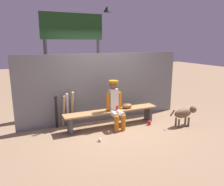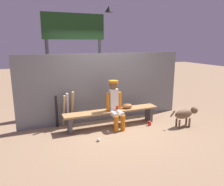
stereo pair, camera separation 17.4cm
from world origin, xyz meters
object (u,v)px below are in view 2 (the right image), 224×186
dugout_bench (112,113)px  bat_aluminum_silver (68,110)px  cup_on_ground (150,123)px  scoreboard (77,39)px  bat_aluminum_black (57,112)px  dog (185,114)px  bat_wood_tan (72,108)px  player_seated (115,103)px  baseball (99,140)px  cup_on_bench (117,108)px  bat_wood_natural (64,111)px  baseball_glove (127,106)px

dugout_bench → bat_aluminum_silver: bat_aluminum_silver is taller
cup_on_ground → scoreboard: scoreboard is taller
bat_aluminum_black → dog: bat_aluminum_black is taller
bat_wood_tan → cup_on_ground: size_ratio=8.50×
player_seated → baseball: size_ratio=16.24×
player_seated → cup_on_bench: 0.18m
bat_wood_natural → bat_aluminum_black: size_ratio=0.95×
dugout_bench → bat_wood_tan: bearing=155.0°
bat_wood_natural → cup_on_bench: (1.26, -0.50, 0.07)m
cup_on_bench → scoreboard: (-0.61, 1.61, 1.73)m
player_seated → dog: size_ratio=1.43×
bat_aluminum_silver → scoreboard: 2.18m
dugout_bench → cup_on_ground: (0.93, -0.34, -0.29)m
bat_wood_natural → scoreboard: bearing=59.5°
cup_on_ground → bat_aluminum_silver: bearing=159.4°
bat_aluminum_silver → cup_on_ground: bat_aluminum_silver is taller
scoreboard → dog: 3.71m
dog → cup_on_bench: bearing=157.2°
bat_aluminum_silver → bat_wood_natural: (-0.09, 0.05, -0.03)m
player_seated → bat_wood_tan: 1.13m
bat_aluminum_silver → player_seated: bearing=-25.1°
player_seated → bat_wood_natural: player_seated is taller
baseball → cup_on_bench: bearing=43.1°
dugout_bench → cup_on_ground: dugout_bench is taller
bat_aluminum_black → baseball: bearing=-57.3°
cup_on_ground → cup_on_bench: cup_on_bench is taller
dugout_bench → bat_wood_tan: (-0.93, 0.44, 0.12)m
baseball_glove → baseball: baseball_glove is taller
baseball → bat_wood_natural: bearing=113.8°
cup_on_ground → dog: bearing=-26.1°
bat_wood_tan → bat_aluminum_black: size_ratio=1.05×
baseball → cup_on_ground: 1.60m
cup_on_ground → baseball_glove: bearing=145.7°
bat_aluminum_black → cup_on_bench: bearing=-16.7°
baseball → dog: bearing=0.0°
baseball_glove → bat_wood_natural: 1.65m
cup_on_bench → player_seated: bearing=-140.9°
baseball_glove → cup_on_ground: baseball_glove is taller
cup_on_bench → baseball_glove: bearing=8.6°
bat_aluminum_black → cup_on_ground: size_ratio=8.08×
dugout_bench → bat_wood_natural: size_ratio=2.96×
dog → bat_aluminum_silver: bearing=157.8°
dugout_bench → player_seated: 0.32m
scoreboard → bat_wood_natural: bearing=-120.5°
cup_on_ground → cup_on_bench: (-0.82, 0.29, 0.43)m
scoreboard → dog: scoreboard is taller
player_seated → dog: player_seated is taller
scoreboard → dog: bearing=-45.8°
bat_wood_tan → bat_aluminum_silver: size_ratio=1.03×
bat_wood_tan → bat_aluminum_black: (-0.41, -0.05, -0.02)m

